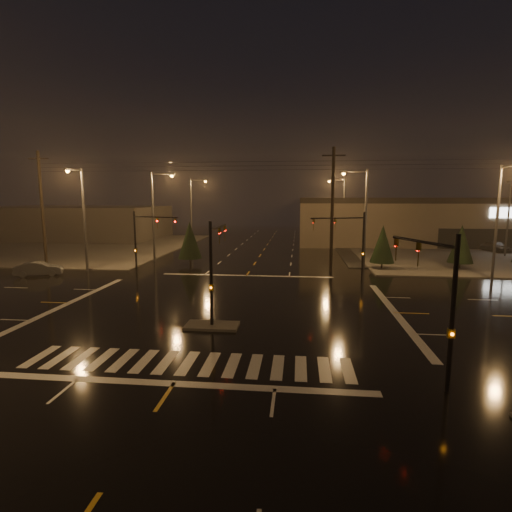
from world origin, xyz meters
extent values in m
plane|color=black|center=(0.00, 0.00, 0.00)|extent=(140.00, 140.00, 0.00)
cube|color=#47443F|center=(30.00, 30.00, 0.06)|extent=(36.00, 36.00, 0.12)
cube|color=#47443F|center=(-30.00, 30.00, 0.06)|extent=(36.00, 36.00, 0.12)
cube|color=#47443F|center=(0.00, -4.00, 0.07)|extent=(3.00, 1.60, 0.15)
cube|color=beige|center=(0.00, -9.00, 0.01)|extent=(15.00, 2.60, 0.01)
cube|color=beige|center=(0.00, -11.00, 0.01)|extent=(16.00, 0.50, 0.01)
cube|color=beige|center=(0.00, 11.00, 0.01)|extent=(16.00, 0.50, 0.01)
cube|color=#6B614C|center=(35.00, 46.00, 3.50)|extent=(60.00, 28.00, 7.00)
cube|color=black|center=(35.00, 46.00, 6.80)|extent=(60.20, 28.20, 0.80)
cube|color=#44403C|center=(-35.00, 42.00, 2.80)|extent=(30.00, 18.00, 5.60)
cylinder|color=black|center=(0.00, -4.00, 3.00)|extent=(0.18, 0.18, 6.00)
cylinder|color=black|center=(0.00, -1.75, 5.50)|extent=(0.12, 4.50, 0.12)
imported|color=#594707|center=(0.00, 0.27, 5.45)|extent=(0.16, 0.20, 1.00)
cube|color=#594707|center=(0.00, -4.00, 2.30)|extent=(0.25, 0.18, 0.35)
cylinder|color=black|center=(10.50, 10.50, 3.00)|extent=(0.18, 0.18, 6.00)
cylinder|color=black|center=(8.15, 9.64, 5.50)|extent=(4.74, 1.82, 0.12)
imported|color=#594707|center=(6.04, 8.88, 5.45)|extent=(0.24, 0.22, 1.00)
cube|color=#594707|center=(10.50, 10.50, 2.30)|extent=(0.25, 0.18, 0.35)
cylinder|color=black|center=(-10.50, 10.50, 3.00)|extent=(0.18, 0.18, 6.00)
cylinder|color=black|center=(-8.15, 9.64, 5.50)|extent=(4.74, 1.82, 0.12)
imported|color=#594707|center=(-6.04, 8.88, 5.45)|extent=(0.24, 0.22, 1.00)
cube|color=#594707|center=(-10.50, 10.50, 2.30)|extent=(0.25, 0.18, 0.35)
cylinder|color=black|center=(10.50, -10.50, 3.00)|extent=(0.18, 0.18, 6.00)
cylinder|color=black|center=(9.82, -8.62, 5.50)|extent=(1.48, 3.80, 0.12)
imported|color=#594707|center=(9.20, -6.93, 5.45)|extent=(0.22, 0.24, 1.00)
cube|color=#594707|center=(10.50, -10.50, 2.30)|extent=(0.25, 0.18, 0.35)
cylinder|color=#38383A|center=(-11.50, 18.00, 5.00)|extent=(0.24, 0.24, 10.00)
cylinder|color=#38383A|center=(-10.30, 18.00, 9.80)|extent=(2.40, 0.14, 0.14)
cube|color=#38383A|center=(-9.20, 18.00, 9.75)|extent=(0.70, 0.30, 0.18)
sphere|color=orange|center=(-9.20, 18.00, 9.62)|extent=(0.32, 0.32, 0.32)
cylinder|color=#38383A|center=(-11.50, 34.00, 5.00)|extent=(0.24, 0.24, 10.00)
cylinder|color=#38383A|center=(-10.30, 34.00, 9.80)|extent=(2.40, 0.14, 0.14)
cube|color=#38383A|center=(-9.20, 34.00, 9.75)|extent=(0.70, 0.30, 0.18)
sphere|color=orange|center=(-9.20, 34.00, 9.62)|extent=(0.32, 0.32, 0.32)
cylinder|color=#38383A|center=(11.50, 16.00, 5.00)|extent=(0.24, 0.24, 10.00)
cylinder|color=#38383A|center=(10.30, 16.00, 9.80)|extent=(2.40, 0.14, 0.14)
cube|color=#38383A|center=(9.20, 16.00, 9.75)|extent=(0.70, 0.30, 0.18)
sphere|color=orange|center=(9.20, 16.00, 9.62)|extent=(0.32, 0.32, 0.32)
cylinder|color=#38383A|center=(11.50, 36.00, 5.00)|extent=(0.24, 0.24, 10.00)
cylinder|color=#38383A|center=(10.30, 36.00, 9.80)|extent=(2.40, 0.14, 0.14)
cube|color=#38383A|center=(9.20, 36.00, 9.75)|extent=(0.70, 0.30, 0.18)
sphere|color=orange|center=(9.20, 36.00, 9.62)|extent=(0.32, 0.32, 0.32)
cylinder|color=#38383A|center=(-16.00, 11.50, 5.00)|extent=(0.24, 0.24, 10.00)
cylinder|color=#38383A|center=(-16.00, 10.30, 9.80)|extent=(0.14, 2.40, 0.14)
cube|color=#38383A|center=(-16.00, 9.20, 9.75)|extent=(0.30, 0.70, 0.18)
sphere|color=orange|center=(-16.00, 9.20, 9.62)|extent=(0.32, 0.32, 0.32)
cylinder|color=#38383A|center=(22.00, 11.50, 5.00)|extent=(0.24, 0.24, 10.00)
cylinder|color=#38383A|center=(22.00, 10.30, 9.80)|extent=(0.14, 2.40, 0.14)
cylinder|color=black|center=(-22.00, 14.00, 6.00)|extent=(0.32, 0.32, 12.00)
cube|color=black|center=(-22.00, 14.00, 11.20)|extent=(2.20, 0.12, 0.12)
cylinder|color=black|center=(8.00, 14.00, 6.00)|extent=(0.32, 0.32, 12.00)
cube|color=black|center=(8.00, 14.00, 11.20)|extent=(2.20, 0.12, 0.12)
cylinder|color=black|center=(13.26, 15.78, 0.35)|extent=(0.18, 0.18, 0.70)
cone|color=black|center=(13.26, 15.78, 2.59)|extent=(2.42, 2.42, 3.79)
cylinder|color=black|center=(21.13, 16.55, 0.35)|extent=(0.18, 0.18, 0.70)
cone|color=black|center=(21.13, 16.55, 2.62)|extent=(2.46, 2.46, 3.85)
cylinder|color=black|center=(-6.92, 16.51, 0.35)|extent=(0.18, 0.18, 0.70)
cone|color=black|center=(-6.92, 16.51, 2.70)|extent=(2.55, 2.55, 3.99)
imported|color=black|center=(30.87, 30.31, 0.78)|extent=(2.93, 4.91, 1.56)
imported|color=#5A5E62|center=(-19.25, 8.80, 0.67)|extent=(4.32, 2.95, 1.35)
camera|label=1|loc=(4.83, -25.40, 7.31)|focal=28.00mm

